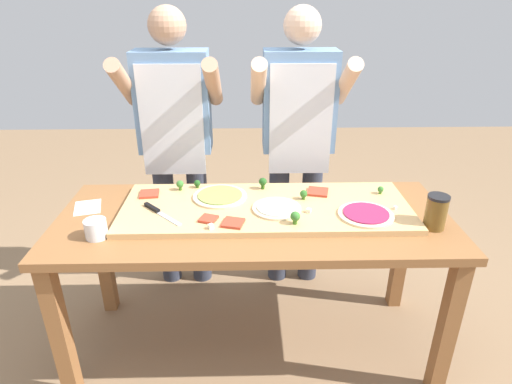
{
  "coord_description": "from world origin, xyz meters",
  "views": [
    {
      "loc": [
        -0.03,
        -1.76,
        1.74
      ],
      "look_at": [
        0.01,
        0.09,
        0.86
      ],
      "focal_mm": 30.21,
      "sensor_mm": 36.0,
      "label": 1
    }
  ],
  "objects_px": {
    "recipe_note": "(88,207)",
    "pizza_whole_pesto_green": "(220,196)",
    "broccoli_floret_front_mid": "(197,183)",
    "cheese_crumble_b": "(395,208)",
    "broccoli_floret_center_left": "(263,182)",
    "pizza_slice_near_left": "(318,192)",
    "broccoli_floret_front_left": "(381,190)",
    "cheese_crumble_c": "(211,227)",
    "broccoli_floret_center_right": "(180,184)",
    "pizza_whole_beet_magenta": "(366,214)",
    "pizza_slice_center": "(208,219)",
    "pizza_whole_white_garlic": "(277,208)",
    "broccoli_floret_back_right": "(304,194)",
    "prep_table": "(254,235)",
    "cheese_crumble_a": "(309,211)",
    "cook_right": "(298,132)",
    "cook_left": "(176,133)",
    "pizza_slice_near_right": "(149,194)",
    "chefs_knife": "(157,211)",
    "sauce_jar": "(436,212)",
    "pizza_slice_far_right": "(233,223)",
    "flour_cup": "(96,230)",
    "broccoli_floret_back_left": "(295,217)"
  },
  "relations": [
    {
      "from": "recipe_note",
      "to": "pizza_whole_pesto_green",
      "type": "bearing_deg",
      "value": 3.7
    },
    {
      "from": "cheese_crumble_a",
      "to": "cook_left",
      "type": "distance_m",
      "value": 0.94
    },
    {
      "from": "chefs_knife",
      "to": "pizza_slice_center",
      "type": "height_order",
      "value": "chefs_knife"
    },
    {
      "from": "sauce_jar",
      "to": "flour_cup",
      "type": "bearing_deg",
      "value": -178.09
    },
    {
      "from": "pizza_whole_white_garlic",
      "to": "broccoli_floret_front_mid",
      "type": "distance_m",
      "value": 0.47
    },
    {
      "from": "pizza_whole_white_garlic",
      "to": "pizza_slice_center",
      "type": "height_order",
      "value": "pizza_whole_white_garlic"
    },
    {
      "from": "pizza_slice_center",
      "to": "recipe_note",
      "type": "xyz_separation_m",
      "value": [
        -0.6,
        0.19,
        -0.03
      ]
    },
    {
      "from": "flour_cup",
      "to": "recipe_note",
      "type": "xyz_separation_m",
      "value": [
        -0.13,
        0.28,
        -0.03
      ]
    },
    {
      "from": "cook_right",
      "to": "cook_left",
      "type": "bearing_deg",
      "value": 180.0
    },
    {
      "from": "flour_cup",
      "to": "cheese_crumble_b",
      "type": "bearing_deg",
      "value": 7.59
    },
    {
      "from": "pizza_whole_pesto_green",
      "to": "broccoli_floret_front_left",
      "type": "distance_m",
      "value": 0.8
    },
    {
      "from": "pizza_whole_white_garlic",
      "to": "chefs_knife",
      "type": "bearing_deg",
      "value": -178.45
    },
    {
      "from": "pizza_slice_far_right",
      "to": "cheese_crumble_b",
      "type": "distance_m",
      "value": 0.76
    },
    {
      "from": "pizza_whole_white_garlic",
      "to": "pizza_slice_near_left",
      "type": "distance_m",
      "value": 0.28
    },
    {
      "from": "broccoli_floret_back_right",
      "to": "broccoli_floret_center_left",
      "type": "height_order",
      "value": "broccoli_floret_center_left"
    },
    {
      "from": "pizza_slice_near_left",
      "to": "cheese_crumble_b",
      "type": "xyz_separation_m",
      "value": [
        0.33,
        -0.18,
        0.0
      ]
    },
    {
      "from": "broccoli_floret_back_right",
      "to": "cheese_crumble_c",
      "type": "relative_size",
      "value": 2.22
    },
    {
      "from": "cheese_crumble_a",
      "to": "recipe_note",
      "type": "bearing_deg",
      "value": 173.12
    },
    {
      "from": "broccoli_floret_back_left",
      "to": "pizza_whole_beet_magenta",
      "type": "bearing_deg",
      "value": 11.69
    },
    {
      "from": "broccoli_floret_center_left",
      "to": "broccoli_floret_front_left",
      "type": "bearing_deg",
      "value": -6.9
    },
    {
      "from": "pizza_whole_pesto_green",
      "to": "pizza_slice_center",
      "type": "distance_m",
      "value": 0.23
    },
    {
      "from": "pizza_whole_beet_magenta",
      "to": "pizza_slice_center",
      "type": "relative_size",
      "value": 3.49
    },
    {
      "from": "pizza_slice_far_right",
      "to": "recipe_note",
      "type": "bearing_deg",
      "value": 162.2
    },
    {
      "from": "pizza_whole_beet_magenta",
      "to": "sauce_jar",
      "type": "distance_m",
      "value": 0.3
    },
    {
      "from": "pizza_slice_far_right",
      "to": "pizza_slice_near_right",
      "type": "xyz_separation_m",
      "value": [
        -0.42,
        0.3,
        0.0
      ]
    },
    {
      "from": "pizza_whole_white_garlic",
      "to": "broccoli_floret_back_right",
      "type": "bearing_deg",
      "value": 37.43
    },
    {
      "from": "chefs_knife",
      "to": "broccoli_floret_front_mid",
      "type": "distance_m",
      "value": 0.31
    },
    {
      "from": "pizza_slice_near_left",
      "to": "cheese_crumble_b",
      "type": "bearing_deg",
      "value": -28.85
    },
    {
      "from": "broccoli_floret_back_right",
      "to": "recipe_note",
      "type": "height_order",
      "value": "broccoli_floret_back_right"
    },
    {
      "from": "cheese_crumble_c",
      "to": "broccoli_floret_front_mid",
      "type": "bearing_deg",
      "value": 103.42
    },
    {
      "from": "prep_table",
      "to": "pizza_whole_pesto_green",
      "type": "xyz_separation_m",
      "value": [
        -0.16,
        0.14,
        0.14
      ]
    },
    {
      "from": "pizza_whole_white_garlic",
      "to": "pizza_slice_near_left",
      "type": "bearing_deg",
      "value": 38.81
    },
    {
      "from": "broccoli_floret_front_left",
      "to": "cheese_crumble_c",
      "type": "relative_size",
      "value": 1.86
    },
    {
      "from": "cheese_crumble_a",
      "to": "broccoli_floret_back_right",
      "type": "bearing_deg",
      "value": 92.92
    },
    {
      "from": "pizza_slice_far_right",
      "to": "broccoli_floret_center_left",
      "type": "height_order",
      "value": "broccoli_floret_center_left"
    },
    {
      "from": "broccoli_floret_front_mid",
      "to": "cheese_crumble_b",
      "type": "distance_m",
      "value": 0.98
    },
    {
      "from": "pizza_whole_beet_magenta",
      "to": "broccoli_floret_back_right",
      "type": "distance_m",
      "value": 0.32
    },
    {
      "from": "prep_table",
      "to": "broccoli_floret_center_left",
      "type": "bearing_deg",
      "value": 78.36
    },
    {
      "from": "broccoli_floret_front_mid",
      "to": "cook_left",
      "type": "relative_size",
      "value": 0.02
    },
    {
      "from": "broccoli_floret_front_mid",
      "to": "broccoli_floret_center_left",
      "type": "bearing_deg",
      "value": -3.7
    },
    {
      "from": "broccoli_floret_front_left",
      "to": "broccoli_floret_center_left",
      "type": "height_order",
      "value": "broccoli_floret_center_left"
    },
    {
      "from": "cook_left",
      "to": "broccoli_floret_back_left",
      "type": "bearing_deg",
      "value": -49.87
    },
    {
      "from": "pizza_whole_pesto_green",
      "to": "pizza_slice_near_right",
      "type": "xyz_separation_m",
      "value": [
        -0.35,
        0.04,
        -0.0
      ]
    },
    {
      "from": "pizza_whole_pesto_green",
      "to": "broccoli_floret_center_right",
      "type": "distance_m",
      "value": 0.23
    },
    {
      "from": "broccoli_floret_center_right",
      "to": "cook_right",
      "type": "distance_m",
      "value": 0.75
    },
    {
      "from": "broccoli_floret_front_left",
      "to": "cheese_crumble_b",
      "type": "height_order",
      "value": "broccoli_floret_front_left"
    },
    {
      "from": "pizza_whole_white_garlic",
      "to": "cheese_crumble_b",
      "type": "relative_size",
      "value": 15.84
    },
    {
      "from": "pizza_whole_pesto_green",
      "to": "broccoli_floret_center_left",
      "type": "height_order",
      "value": "broccoli_floret_center_left"
    },
    {
      "from": "broccoli_floret_center_right",
      "to": "pizza_whole_beet_magenta",
      "type": "bearing_deg",
      "value": -18.5
    },
    {
      "from": "pizza_whole_beet_magenta",
      "to": "pizza_whole_pesto_green",
      "type": "relative_size",
      "value": 0.94
    }
  ]
}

